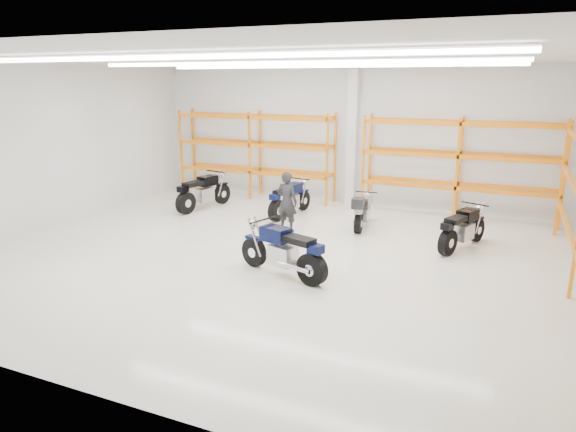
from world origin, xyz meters
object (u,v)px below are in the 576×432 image
at_px(motorcycle_main, 285,252).
at_px(structural_column, 352,136).
at_px(motorcycle_back_a, 202,193).
at_px(motorcycle_back_b, 289,200).
at_px(motorcycle_back_d, 461,230).
at_px(motorcycle_back_c, 362,212).
at_px(standing_man, 287,202).

height_order(motorcycle_main, structural_column, structural_column).
xyz_separation_m(motorcycle_back_a, motorcycle_back_b, (2.88, 0.31, -0.03)).
distance_m(motorcycle_main, motorcycle_back_d, 4.66).
xyz_separation_m(motorcycle_back_c, standing_man, (-1.82, -1.06, 0.34)).
bearing_deg(standing_man, motorcycle_back_d, -172.09).
relative_size(motorcycle_main, motorcycle_back_d, 1.10).
distance_m(motorcycle_back_a, structural_column, 5.20).
distance_m(motorcycle_back_a, motorcycle_back_c, 5.28).
distance_m(motorcycle_back_c, structural_column, 3.48).
relative_size(motorcycle_back_b, motorcycle_back_d, 1.07).
bearing_deg(motorcycle_main, motorcycle_back_b, 112.68).
xyz_separation_m(motorcycle_back_a, motorcycle_back_d, (8.00, -0.88, -0.05)).
xyz_separation_m(motorcycle_main, motorcycle_back_d, (3.20, 3.39, -0.04)).
height_order(motorcycle_back_c, structural_column, structural_column).
bearing_deg(motorcycle_back_b, motorcycle_back_c, -9.58).
bearing_deg(structural_column, motorcycle_back_b, -117.64).
bearing_deg(motorcycle_main, motorcycle_back_d, 46.63).
xyz_separation_m(motorcycle_back_b, motorcycle_back_c, (2.40, -0.41, -0.02)).
relative_size(motorcycle_back_d, standing_man, 1.24).
relative_size(motorcycle_back_a, standing_man, 1.41).
bearing_deg(motorcycle_back_c, motorcycle_main, -96.64).
height_order(motorcycle_back_b, motorcycle_back_d, motorcycle_back_b).
relative_size(motorcycle_back_a, motorcycle_back_c, 1.19).
distance_m(motorcycle_back_b, standing_man, 1.61).
bearing_deg(motorcycle_back_c, motorcycle_back_d, -16.21).
height_order(motorcycle_main, motorcycle_back_b, motorcycle_main).
bearing_deg(structural_column, motorcycle_main, -84.44).
height_order(motorcycle_back_d, structural_column, structural_column).
xyz_separation_m(motorcycle_back_b, motorcycle_back_d, (5.12, -1.19, -0.01)).
xyz_separation_m(motorcycle_back_b, structural_column, (1.24, 2.37, 1.74)).
bearing_deg(standing_man, motorcycle_back_a, -13.94).
distance_m(motorcycle_back_b, structural_column, 3.19).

